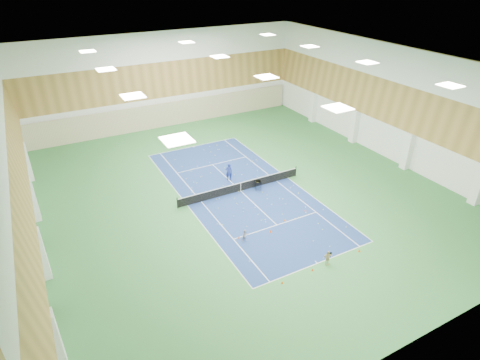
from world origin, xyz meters
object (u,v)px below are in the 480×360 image
at_px(coach, 229,172).
at_px(ball_cart, 258,185).
at_px(child_apron, 327,258).
at_px(tennis_net, 241,186).
at_px(child_court, 245,235).

height_order(coach, ball_cart, coach).
xyz_separation_m(coach, child_apron, (0.51, -14.80, -0.33)).
distance_m(tennis_net, coach, 2.55).
xyz_separation_m(tennis_net, child_court, (-3.38, -6.99, -0.03)).
bearing_deg(tennis_net, child_apron, -87.54).
distance_m(coach, ball_cart, 3.52).
relative_size(child_apron, ball_cart, 1.23).
bearing_deg(ball_cart, tennis_net, -179.83).
bearing_deg(child_court, child_apron, -55.74).
xyz_separation_m(tennis_net, coach, (0.02, 2.52, 0.38)).
height_order(coach, child_court, coach).
xyz_separation_m(coach, ball_cart, (1.57, -3.12, -0.44)).
relative_size(coach, ball_cart, 1.90).
height_order(tennis_net, coach, coach).
bearing_deg(ball_cart, coach, 137.53).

